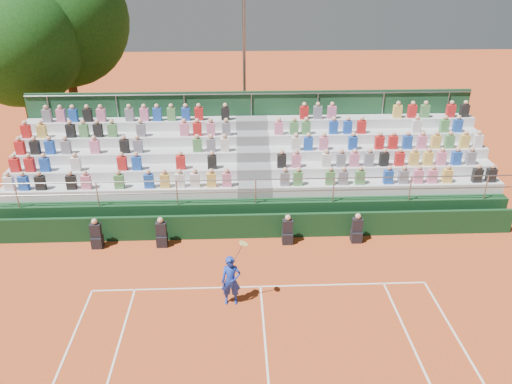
{
  "coord_description": "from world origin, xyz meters",
  "views": [
    {
      "loc": [
        -0.72,
        -13.49,
        9.87
      ],
      "look_at": [
        0.0,
        3.5,
        1.8
      ],
      "focal_mm": 35.0,
      "sensor_mm": 36.0,
      "label": 1
    }
  ],
  "objects_px": {
    "tree_east": "(62,20)",
    "tennis_player": "(231,281)",
    "tree_west": "(17,42)",
    "floodlight_mast": "(244,59)"
  },
  "relations": [
    {
      "from": "tree_west",
      "to": "floodlight_mast",
      "type": "distance_m",
      "value": 11.23
    },
    {
      "from": "tennis_player",
      "to": "tree_east",
      "type": "height_order",
      "value": "tree_east"
    },
    {
      "from": "tennis_player",
      "to": "tree_west",
      "type": "xyz_separation_m",
      "value": [
        -10.48,
        13.16,
        5.17
      ]
    },
    {
      "from": "tree_west",
      "to": "tree_east",
      "type": "xyz_separation_m",
      "value": [
        1.51,
        2.57,
        0.74
      ]
    },
    {
      "from": "tree_west",
      "to": "tree_east",
      "type": "bearing_deg",
      "value": 59.56
    },
    {
      "from": "tree_east",
      "to": "tennis_player",
      "type": "bearing_deg",
      "value": -60.33
    },
    {
      "from": "tree_west",
      "to": "floodlight_mast",
      "type": "height_order",
      "value": "tree_west"
    },
    {
      "from": "tree_west",
      "to": "tree_east",
      "type": "relative_size",
      "value": 0.89
    },
    {
      "from": "tree_west",
      "to": "tree_east",
      "type": "distance_m",
      "value": 3.08
    },
    {
      "from": "tennis_player",
      "to": "floodlight_mast",
      "type": "height_order",
      "value": "floodlight_mast"
    }
  ]
}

